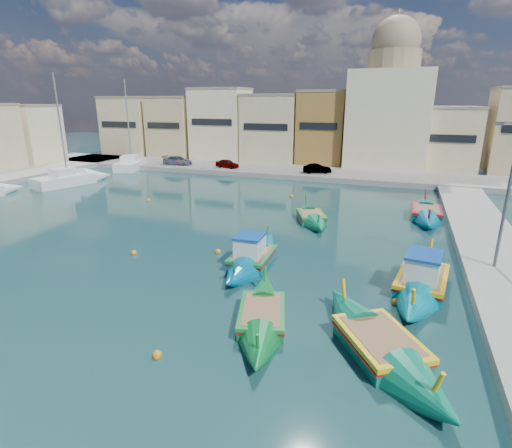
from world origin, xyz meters
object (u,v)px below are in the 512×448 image
at_px(luzzu_blue_cabin, 252,259).
at_px(luzzu_green, 311,218).
at_px(yacht_midnorth, 80,179).
at_px(luzzu_cyan_south, 380,347).
at_px(church_block, 390,105).
at_px(luzzu_blue_south, 262,317).
at_px(yacht_north, 136,163).
at_px(quay_street_lamp, 506,196).
at_px(luzzu_turquoise_cabin, 422,281).
at_px(luzzu_cyan_mid, 426,214).

relative_size(luzzu_blue_cabin, luzzu_green, 1.11).
xyz_separation_m(luzzu_green, yacht_midnorth, (-27.94, 5.76, 0.26)).
height_order(luzzu_green, luzzu_cyan_south, luzzu_cyan_south).
bearing_deg(church_block, yacht_midnorth, -145.61).
relative_size(luzzu_blue_cabin, luzzu_blue_south, 1.02).
relative_size(church_block, luzzu_blue_cabin, 2.32).
relative_size(luzzu_blue_cabin, luzzu_cyan_south, 0.98).
bearing_deg(yacht_north, quay_street_lamp, -30.79).
distance_m(luzzu_blue_south, yacht_north, 44.96).
distance_m(quay_street_lamp, luzzu_blue_south, 13.89).
height_order(luzzu_turquoise_cabin, luzzu_green, luzzu_turquoise_cabin).
bearing_deg(luzzu_cyan_south, yacht_midnorth, 147.62).
xyz_separation_m(luzzu_blue_south, yacht_midnorth, (-29.29, 21.06, 0.26)).
distance_m(church_block, luzzu_cyan_mid, 25.14).
bearing_deg(luzzu_turquoise_cabin, yacht_midnorth, 156.72).
height_order(luzzu_turquoise_cabin, luzzu_cyan_mid, luzzu_turquoise_cabin).
bearing_deg(quay_street_lamp, yacht_midnorth, 162.65).
relative_size(luzzu_turquoise_cabin, yacht_midnorth, 0.78).
bearing_deg(luzzu_blue_cabin, luzzu_turquoise_cabin, 0.27).
bearing_deg(yacht_north, luzzu_cyan_mid, -19.75).
xyz_separation_m(church_block, luzzu_blue_south, (-2.48, -42.80, -8.17)).
bearing_deg(luzzu_blue_south, luzzu_blue_cabin, 114.40).
xyz_separation_m(luzzu_green, yacht_north, (-29.23, 17.65, 0.25)).
height_order(luzzu_cyan_south, yacht_midnorth, yacht_midnorth).
distance_m(church_block, luzzu_turquoise_cabin, 38.13).
height_order(luzzu_blue_cabin, luzzu_green, luzzu_blue_cabin).
bearing_deg(church_block, luzzu_blue_south, -93.32).
bearing_deg(luzzu_blue_cabin, yacht_midnorth, 150.08).
height_order(luzzu_turquoise_cabin, yacht_midnorth, yacht_midnorth).
bearing_deg(yacht_north, luzzu_cyan_south, -43.45).
height_order(luzzu_cyan_mid, yacht_midnorth, yacht_midnorth).
bearing_deg(luzzu_cyan_south, quay_street_lamp, 61.09).
xyz_separation_m(luzzu_turquoise_cabin, luzzu_blue_south, (-6.34, -5.73, -0.14)).
xyz_separation_m(church_block, yacht_north, (-33.07, -9.86, -7.91)).
xyz_separation_m(luzzu_blue_cabin, luzzu_cyan_south, (7.35, -6.23, -0.07)).
xyz_separation_m(luzzu_blue_cabin, luzzu_blue_south, (2.58, -5.69, -0.12)).
xyz_separation_m(luzzu_cyan_mid, luzzu_cyan_south, (-2.25, -19.99, 0.01)).
bearing_deg(yacht_north, church_block, 16.60).
distance_m(luzzu_turquoise_cabin, luzzu_blue_cabin, 8.92).
distance_m(church_block, yacht_midnorth, 39.31).
bearing_deg(church_block, luzzu_cyan_south, -86.98).
distance_m(luzzu_blue_south, luzzu_cyan_south, 4.80).
bearing_deg(luzzu_blue_cabin, yacht_north, 135.77).
bearing_deg(church_block, luzzu_green, -97.94).
relative_size(luzzu_cyan_mid, yacht_north, 0.72).
distance_m(luzzu_blue_cabin, yacht_north, 39.08).
bearing_deg(luzzu_blue_south, luzzu_turquoise_cabin, 42.08).
bearing_deg(luzzu_green, church_block, 82.06).
bearing_deg(luzzu_cyan_south, luzzu_cyan_mid, 83.59).
relative_size(luzzu_green, yacht_north, 0.59).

